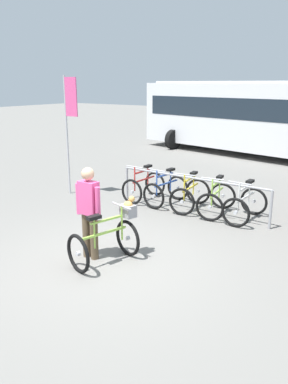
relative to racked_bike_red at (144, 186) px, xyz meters
The scene contains 11 objects.
ground_plane 3.74m from the racked_bike_red, 64.81° to the right, with size 80.00×80.00×0.00m, color slate.
bike_rack_rail 1.55m from the racked_bike_red, ahead, with size 3.91×0.17×0.88m.
racked_bike_red is the anchor object (origin of this frame).
racked_bike_blue 0.70m from the racked_bike_red, ahead, with size 0.77×1.16×0.97m.
racked_bike_yellow 1.40m from the racked_bike_red, ahead, with size 0.75×1.15×0.97m.
racked_bike_lime 2.10m from the racked_bike_red, ahead, with size 0.79×1.19×0.98m.
racked_bike_white 2.80m from the racked_bike_red, ahead, with size 0.71×1.12×0.97m.
featured_bicycle 3.74m from the racked_bike_red, 64.73° to the right, with size 0.93×1.25×1.09m.
person_with_featured_bike 3.70m from the racked_bike_red, 70.67° to the right, with size 0.53×0.22×1.64m.
bus_distant 8.27m from the racked_bike_red, 90.42° to the left, with size 10.29×4.64×3.08m.
banner_flag 2.77m from the racked_bike_red, 161.47° to the right, with size 0.45×0.05×3.20m.
Camera 1 is at (3.98, -4.79, 3.00)m, focal length 36.19 mm.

